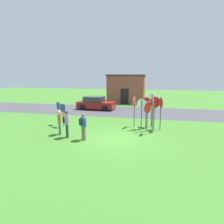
{
  "coord_description": "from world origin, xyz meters",
  "views": [
    {
      "loc": [
        2.25,
        -11.58,
        4.1
      ],
      "look_at": [
        -0.74,
        2.25,
        1.3
      ],
      "focal_mm": 31.03,
      "sensor_mm": 36.0,
      "label": 1
    }
  ],
  "objects_px": {
    "stop_sign_rear_left": "(142,109)",
    "person_in_dark_shirt": "(66,122)",
    "stop_sign_leaning_right": "(146,107)",
    "stop_sign_nearest": "(161,107)",
    "stop_sign_far_back": "(153,109)",
    "stop_sign_center_cluster": "(147,111)",
    "stop_sign_tallest": "(152,104)",
    "parked_car_on_street": "(96,103)",
    "stop_sign_leaning_left": "(154,107)",
    "person_near_signs": "(59,121)",
    "info_panel_middle": "(58,109)",
    "stop_sign_rear_right": "(134,106)",
    "person_with_sunhat": "(83,125)",
    "info_panel_leftmost": "(63,111)"
  },
  "relations": [
    {
      "from": "info_panel_leftmost",
      "to": "stop_sign_leaning_left",
      "type": "bearing_deg",
      "value": 4.91
    },
    {
      "from": "person_near_signs",
      "to": "info_panel_middle",
      "type": "bearing_deg",
      "value": 118.57
    },
    {
      "from": "parked_car_on_street",
      "to": "stop_sign_far_back",
      "type": "distance_m",
      "value": 10.48
    },
    {
      "from": "stop_sign_leaning_right",
      "to": "stop_sign_nearest",
      "type": "relative_size",
      "value": 0.98
    },
    {
      "from": "stop_sign_rear_left",
      "to": "stop_sign_center_cluster",
      "type": "distance_m",
      "value": 0.56
    },
    {
      "from": "stop_sign_leaning_left",
      "to": "person_near_signs",
      "type": "relative_size",
      "value": 1.48
    },
    {
      "from": "stop_sign_leaning_right",
      "to": "stop_sign_rear_left",
      "type": "xyz_separation_m",
      "value": [
        -0.33,
        -0.38,
        -0.06
      ]
    },
    {
      "from": "person_near_signs",
      "to": "info_panel_leftmost",
      "type": "bearing_deg",
      "value": 109.38
    },
    {
      "from": "stop_sign_tallest",
      "to": "stop_sign_nearest",
      "type": "height_order",
      "value": "stop_sign_tallest"
    },
    {
      "from": "stop_sign_leaning_right",
      "to": "stop_sign_tallest",
      "type": "distance_m",
      "value": 0.76
    },
    {
      "from": "stop_sign_leaning_right",
      "to": "stop_sign_leaning_left",
      "type": "height_order",
      "value": "stop_sign_leaning_left"
    },
    {
      "from": "stop_sign_rear_right",
      "to": "person_with_sunhat",
      "type": "bearing_deg",
      "value": -125.97
    },
    {
      "from": "stop_sign_tallest",
      "to": "stop_sign_leaning_left",
      "type": "height_order",
      "value": "stop_sign_tallest"
    },
    {
      "from": "stop_sign_far_back",
      "to": "stop_sign_tallest",
      "type": "bearing_deg",
      "value": 92.52
    },
    {
      "from": "parked_car_on_street",
      "to": "stop_sign_tallest",
      "type": "distance_m",
      "value": 9.14
    },
    {
      "from": "stop_sign_center_cluster",
      "to": "stop_sign_leaning_right",
      "type": "bearing_deg",
      "value": 98.97
    },
    {
      "from": "stop_sign_nearest",
      "to": "info_panel_middle",
      "type": "bearing_deg",
      "value": -178.08
    },
    {
      "from": "stop_sign_rear_left",
      "to": "person_in_dark_shirt",
      "type": "xyz_separation_m",
      "value": [
        -4.62,
        -2.96,
        -0.55
      ]
    },
    {
      "from": "stop_sign_tallest",
      "to": "person_near_signs",
      "type": "xyz_separation_m",
      "value": [
        -6.12,
        -3.44,
        -0.86
      ]
    },
    {
      "from": "stop_sign_far_back",
      "to": "stop_sign_nearest",
      "type": "distance_m",
      "value": 1.15
    },
    {
      "from": "info_panel_middle",
      "to": "stop_sign_leaning_left",
      "type": "bearing_deg",
      "value": 0.73
    },
    {
      "from": "stop_sign_rear_right",
      "to": "stop_sign_far_back",
      "type": "distance_m",
      "value": 2.04
    },
    {
      "from": "stop_sign_rear_left",
      "to": "info_panel_leftmost",
      "type": "height_order",
      "value": "stop_sign_rear_left"
    },
    {
      "from": "parked_car_on_street",
      "to": "stop_sign_rear_left",
      "type": "relative_size",
      "value": 1.91
    },
    {
      "from": "stop_sign_tallest",
      "to": "stop_sign_leaning_right",
      "type": "bearing_deg",
      "value": -124.09
    },
    {
      "from": "stop_sign_tallest",
      "to": "person_in_dark_shirt",
      "type": "bearing_deg",
      "value": -143.61
    },
    {
      "from": "stop_sign_leaning_right",
      "to": "person_with_sunhat",
      "type": "height_order",
      "value": "stop_sign_leaning_right"
    },
    {
      "from": "stop_sign_leaning_right",
      "to": "info_panel_middle",
      "type": "height_order",
      "value": "stop_sign_leaning_right"
    },
    {
      "from": "stop_sign_far_back",
      "to": "stop_sign_center_cluster",
      "type": "bearing_deg",
      "value": 130.04
    },
    {
      "from": "stop_sign_rear_right",
      "to": "stop_sign_far_back",
      "type": "bearing_deg",
      "value": -45.87
    },
    {
      "from": "stop_sign_leaning_right",
      "to": "stop_sign_rear_right",
      "type": "bearing_deg",
      "value": 162.21
    },
    {
      "from": "info_panel_leftmost",
      "to": "info_panel_middle",
      "type": "height_order",
      "value": "info_panel_middle"
    },
    {
      "from": "stop_sign_tallest",
      "to": "stop_sign_leaning_left",
      "type": "xyz_separation_m",
      "value": [
        0.19,
        -0.95,
        -0.07
      ]
    },
    {
      "from": "stop_sign_far_back",
      "to": "stop_sign_rear_left",
      "type": "bearing_deg",
      "value": 136.26
    },
    {
      "from": "parked_car_on_street",
      "to": "stop_sign_leaning_right",
      "type": "distance_m",
      "value": 9.28
    },
    {
      "from": "stop_sign_leaning_right",
      "to": "stop_sign_rear_right",
      "type": "xyz_separation_m",
      "value": [
        -0.92,
        0.3,
        0.02
      ]
    },
    {
      "from": "stop_sign_leaning_right",
      "to": "stop_sign_leaning_left",
      "type": "distance_m",
      "value": 0.7
    },
    {
      "from": "stop_sign_leaning_right",
      "to": "person_near_signs",
      "type": "relative_size",
      "value": 1.43
    },
    {
      "from": "person_in_dark_shirt",
      "to": "info_panel_leftmost",
      "type": "height_order",
      "value": "info_panel_leftmost"
    },
    {
      "from": "person_near_signs",
      "to": "stop_sign_rear_right",
      "type": "bearing_deg",
      "value": 33.22
    },
    {
      "from": "stop_sign_rear_left",
      "to": "person_in_dark_shirt",
      "type": "bearing_deg",
      "value": -147.33
    },
    {
      "from": "parked_car_on_street",
      "to": "person_in_dark_shirt",
      "type": "xyz_separation_m",
      "value": [
        1.16,
        -10.26,
        0.32
      ]
    },
    {
      "from": "stop_sign_nearest",
      "to": "info_panel_leftmost",
      "type": "relative_size",
      "value": 1.37
    },
    {
      "from": "stop_sign_tallest",
      "to": "person_near_signs",
      "type": "relative_size",
      "value": 1.54
    },
    {
      "from": "stop_sign_rear_left",
      "to": "person_in_dark_shirt",
      "type": "height_order",
      "value": "stop_sign_rear_left"
    },
    {
      "from": "stop_sign_tallest",
      "to": "info_panel_middle",
      "type": "height_order",
      "value": "stop_sign_tallest"
    },
    {
      "from": "stop_sign_far_back",
      "to": "stop_sign_nearest",
      "type": "height_order",
      "value": "stop_sign_far_back"
    },
    {
      "from": "stop_sign_rear_right",
      "to": "info_panel_leftmost",
      "type": "relative_size",
      "value": 1.31
    },
    {
      "from": "stop_sign_leaning_left",
      "to": "stop_sign_rear_right",
      "type": "bearing_deg",
      "value": 157.45
    },
    {
      "from": "stop_sign_tallest",
      "to": "person_near_signs",
      "type": "distance_m",
      "value": 7.07
    }
  ]
}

